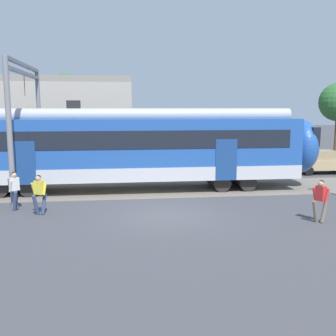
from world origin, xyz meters
TOP-DOWN VIEW (x-y plane):
  - ground_plane at (0.00, 0.00)m, footprint 160.00×160.00m
  - pedestrian_white at (-6.35, 1.68)m, footprint 0.50×0.69m
  - pedestrian_yellow at (-5.13, 0.77)m, footprint 0.66×0.55m
  - pedestrian_red at (5.72, -1.69)m, footprint 0.71×0.51m
  - parked_car_tan at (11.57, 9.15)m, footprint 4.05×1.86m
  - catenary_gantry at (-6.50, 5.25)m, footprint 0.24×6.64m
  - street_tree_left at (-6.06, 17.87)m, footprint 2.85×2.85m

SIDE VIEW (x-z plane):
  - ground_plane at x=0.00m, z-range 0.00..0.00m
  - parked_car_tan at x=11.57m, z-range 0.01..1.55m
  - pedestrian_yellow at x=-5.13m, z-range 0.13..1.80m
  - pedestrian_red at x=5.72m, z-range 0.13..1.80m
  - pedestrian_white at x=-6.35m, z-range 0.16..1.82m
  - catenary_gantry at x=-6.50m, z-range 1.05..7.58m
  - street_tree_left at x=-6.06m, z-range 2.08..9.23m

